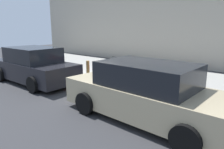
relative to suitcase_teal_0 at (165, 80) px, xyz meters
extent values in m
plane|color=#333335|center=(3.90, 0.70, -0.50)|extent=(40.00, 40.00, 0.00)
cube|color=#9E9B93|center=(3.90, -1.80, -0.43)|extent=(18.00, 5.00, 0.14)
cube|color=#0F606B|center=(0.00, 0.00, 0.00)|extent=(0.44, 0.20, 0.72)
cube|color=black|center=(0.00, 0.00, 0.00)|extent=(0.45, 0.04, 0.73)
cylinder|color=gray|center=(-0.19, 0.00, 0.47)|extent=(0.02, 0.02, 0.23)
cylinder|color=gray|center=(0.19, 0.00, 0.47)|extent=(0.02, 0.02, 0.23)
cylinder|color=black|center=(0.00, 0.00, 0.58)|extent=(0.38, 0.03, 0.02)
cylinder|color=black|center=(-0.19, 0.00, -0.34)|extent=(0.04, 0.02, 0.04)
cylinder|color=black|center=(0.19, 0.00, -0.34)|extent=(0.04, 0.02, 0.04)
cube|color=#9EA0A8|center=(0.51, 0.00, 0.00)|extent=(0.46, 0.26, 0.71)
cube|color=black|center=(0.51, 0.00, 0.00)|extent=(0.46, 0.07, 0.73)
cylinder|color=gray|center=(0.32, 0.01, 0.37)|extent=(0.02, 0.02, 0.04)
cylinder|color=gray|center=(0.71, -0.01, 0.37)|extent=(0.02, 0.02, 0.04)
cylinder|color=black|center=(0.51, 0.00, 0.39)|extent=(0.39, 0.05, 0.02)
cylinder|color=black|center=(0.31, 0.01, -0.34)|extent=(0.05, 0.02, 0.04)
cylinder|color=black|center=(0.71, -0.01, -0.34)|extent=(0.05, 0.02, 0.04)
cube|color=red|center=(1.00, 0.02, 0.00)|extent=(0.40, 0.26, 0.72)
cube|color=black|center=(1.00, 0.02, 0.00)|extent=(0.40, 0.07, 0.73)
cylinder|color=gray|center=(0.83, 0.02, 0.46)|extent=(0.02, 0.02, 0.19)
cylinder|color=gray|center=(1.16, 0.01, 0.46)|extent=(0.02, 0.02, 0.19)
cylinder|color=black|center=(1.00, 0.02, 0.55)|extent=(0.33, 0.04, 0.02)
cylinder|color=black|center=(0.83, 0.03, -0.34)|extent=(0.05, 0.02, 0.04)
cylinder|color=black|center=(1.17, 0.01, -0.34)|extent=(0.05, 0.02, 0.04)
cube|color=navy|center=(1.44, 0.08, -0.11)|extent=(0.36, 0.26, 0.51)
cube|color=black|center=(1.44, 0.08, -0.11)|extent=(0.36, 0.06, 0.52)
cylinder|color=gray|center=(1.29, 0.07, 0.25)|extent=(0.02, 0.02, 0.20)
cylinder|color=gray|center=(1.58, 0.09, 0.25)|extent=(0.02, 0.02, 0.20)
cylinder|color=black|center=(1.44, 0.08, 0.34)|extent=(0.29, 0.04, 0.02)
cylinder|color=black|center=(1.29, 0.07, -0.34)|extent=(0.05, 0.02, 0.04)
cylinder|color=black|center=(1.59, 0.09, -0.34)|extent=(0.05, 0.02, 0.04)
cube|color=maroon|center=(1.91, 0.08, -0.02)|extent=(0.46, 0.27, 0.69)
cube|color=black|center=(1.91, 0.08, -0.02)|extent=(0.46, 0.06, 0.70)
cylinder|color=gray|center=(1.71, 0.07, 0.45)|extent=(0.02, 0.02, 0.26)
cylinder|color=gray|center=(2.10, 0.09, 0.45)|extent=(0.02, 0.02, 0.26)
cylinder|color=black|center=(1.91, 0.08, 0.58)|extent=(0.39, 0.04, 0.02)
cylinder|color=black|center=(1.71, 0.07, -0.34)|extent=(0.04, 0.02, 0.04)
cylinder|color=black|center=(2.11, 0.09, -0.34)|extent=(0.04, 0.02, 0.04)
cube|color=black|center=(2.41, 0.11, 0.01)|extent=(0.42, 0.23, 0.75)
cube|color=black|center=(2.41, 0.11, 0.01)|extent=(0.43, 0.05, 0.76)
cylinder|color=gray|center=(2.23, 0.11, 0.52)|extent=(0.02, 0.02, 0.26)
cylinder|color=gray|center=(2.59, 0.10, 0.52)|extent=(0.02, 0.02, 0.26)
cylinder|color=black|center=(2.41, 0.11, 0.65)|extent=(0.36, 0.03, 0.02)
cylinder|color=black|center=(2.23, 0.11, -0.34)|extent=(0.04, 0.02, 0.04)
cylinder|color=black|center=(2.59, 0.10, -0.34)|extent=(0.04, 0.02, 0.04)
cube|color=#59601E|center=(2.89, 0.00, -0.02)|extent=(0.42, 0.24, 0.68)
cube|color=black|center=(2.89, 0.00, -0.02)|extent=(0.42, 0.06, 0.69)
cylinder|color=gray|center=(2.71, 0.00, 0.41)|extent=(0.02, 0.02, 0.18)
cylinder|color=gray|center=(3.07, 0.01, 0.41)|extent=(0.02, 0.02, 0.18)
cylinder|color=black|center=(2.89, 0.00, 0.50)|extent=(0.35, 0.04, 0.02)
cylinder|color=black|center=(2.71, 0.00, -0.34)|extent=(0.04, 0.02, 0.04)
cylinder|color=black|center=(3.07, 0.01, -0.34)|extent=(0.04, 0.02, 0.04)
cylinder|color=red|center=(3.60, 0.07, -0.08)|extent=(0.20, 0.20, 0.56)
sphere|color=red|center=(3.60, 0.07, 0.24)|extent=(0.21, 0.21, 0.21)
cylinder|color=red|center=(3.75, 0.07, -0.05)|extent=(0.09, 0.10, 0.09)
cylinder|color=red|center=(3.45, 0.07, -0.05)|extent=(0.09, 0.10, 0.09)
cylinder|color=brown|center=(4.10, 0.22, -0.02)|extent=(0.17, 0.17, 0.69)
cube|color=tan|center=(-0.70, 2.50, 0.05)|extent=(4.76, 1.83, 0.75)
cube|color=black|center=(-0.70, 2.50, 0.74)|extent=(2.49, 1.66, 0.62)
cylinder|color=black|center=(0.78, 3.37, -0.18)|extent=(0.64, 0.23, 0.64)
cylinder|color=black|center=(0.75, 1.59, -0.18)|extent=(0.64, 0.23, 0.64)
cylinder|color=black|center=(-2.15, 3.41, -0.18)|extent=(0.64, 0.23, 0.64)
cylinder|color=black|center=(-2.18, 1.63, -0.18)|extent=(0.64, 0.23, 0.64)
cube|color=black|center=(5.18, 2.50, 0.06)|extent=(4.56, 1.92, 0.78)
cube|color=black|center=(5.18, 2.50, 0.77)|extent=(2.39, 1.71, 0.64)
cylinder|color=black|center=(6.55, 3.44, -0.18)|extent=(0.65, 0.24, 0.64)
cylinder|color=black|center=(6.61, 1.65, -0.18)|extent=(0.65, 0.24, 0.64)
cylinder|color=black|center=(3.76, 3.35, -0.18)|extent=(0.65, 0.24, 0.64)
cylinder|color=black|center=(3.82, 1.56, -0.18)|extent=(0.65, 0.24, 0.64)
camera|label=1|loc=(-3.42, 7.04, 1.92)|focal=32.92mm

